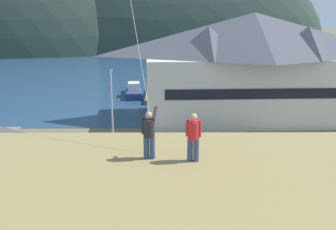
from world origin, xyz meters
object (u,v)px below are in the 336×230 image
object	(u,v)px
parking_light_pole	(112,106)
person_companion	(193,136)
parked_car_lone_by_shed	(65,163)
parked_car_back_row_left	(243,161)
wharf_dock	(157,95)
person_kite_flyer	(149,133)
parked_car_front_row_silver	(253,198)
harbor_lodge	(253,64)
parked_car_front_row_red	(147,156)
moored_boat_wharfside	(134,91)
parked_car_front_row_end	(64,192)
parked_car_mid_row_far	(318,159)
parked_car_mid_row_near	(152,191)

from	to	relation	value
parking_light_pole	person_companion	distance (m)	20.78
parked_car_lone_by_shed	parked_car_back_row_left	bearing A→B (deg)	1.48
person_companion	wharf_dock	bearing A→B (deg)	93.09
parked_car_back_row_left	person_kite_flyer	bearing A→B (deg)	-114.33
person_kite_flyer	parked_car_front_row_silver	bearing A→B (deg)	54.82
harbor_lodge	parking_light_pole	size ratio (longest dim) A/B	3.56
parked_car_back_row_left	parked_car_front_row_red	distance (m)	7.72
harbor_lodge	parked_car_front_row_red	distance (m)	19.88
harbor_lodge	wharf_dock	world-z (taller)	harbor_lodge
wharf_dock	parked_car_lone_by_shed	xyz separation A→B (m)	(-6.48, -28.15, 0.71)
harbor_lodge	parking_light_pole	xyz separation A→B (m)	(-14.90, -11.51, -2.24)
person_companion	moored_boat_wharfside	bearing A→B (deg)	97.63
wharf_dock	parked_car_front_row_end	distance (m)	33.49
harbor_lodge	parking_light_pole	world-z (taller)	harbor_lodge
parked_car_lone_by_shed	harbor_lodge	bearing A→B (deg)	42.38
person_kite_flyer	person_companion	xyz separation A→B (m)	(1.56, -0.26, -0.02)
parked_car_mid_row_far	parked_car_front_row_end	bearing A→B (deg)	-163.33
parked_car_lone_by_shed	moored_boat_wharfside	bearing A→B (deg)	84.26
wharf_dock	parked_car_front_row_silver	world-z (taller)	parked_car_front_row_silver
parked_car_lone_by_shed	parked_car_front_row_silver	size ratio (longest dim) A/B	1.00
parked_car_front_row_red	parked_car_front_row_silver	distance (m)	10.02
parked_car_front_row_end	person_kite_flyer	bearing A→B (deg)	-57.52
parking_light_pole	parked_car_front_row_red	bearing A→B (deg)	-48.19
parked_car_front_row_end	parked_car_back_row_left	bearing A→B (deg)	22.41
harbor_lodge	parked_car_back_row_left	distance (m)	17.45
person_kite_flyer	parked_car_mid_row_far	bearing A→B (deg)	49.97
parked_car_back_row_left	parked_car_front_row_silver	distance (m)	6.21
parked_car_front_row_red	person_companion	size ratio (longest dim) A/B	2.42
moored_boat_wharfside	parking_light_pole	world-z (taller)	parking_light_pole
parked_car_mid_row_far	person_kite_flyer	size ratio (longest dim) A/B	2.28
parking_light_pole	person_companion	bearing A→B (deg)	-73.73
wharf_dock	person_kite_flyer	world-z (taller)	person_kite_flyer
wharf_dock	parked_car_lone_by_shed	world-z (taller)	parked_car_lone_by_shed
harbor_lodge	parked_car_front_row_end	xyz separation A→B (m)	(-16.81, -21.31, -5.55)
parked_car_lone_by_shed	parking_light_pole	xyz separation A→B (m)	(3.08, 4.89, 3.31)
parked_car_back_row_left	parked_car_mid_row_near	bearing A→B (deg)	-143.48
parked_car_front_row_red	parked_car_front_row_end	distance (m)	8.05
parked_car_front_row_end	parked_car_front_row_silver	world-z (taller)	same
parked_car_mid_row_far	parked_car_front_row_silver	bearing A→B (deg)	-135.53
parking_light_pole	person_kite_flyer	world-z (taller)	person_kite_flyer
parked_car_front_row_red	parked_car_mid_row_far	world-z (taller)	same
parking_light_pole	person_companion	size ratio (longest dim) A/B	4.29
parked_car_front_row_silver	parked_car_mid_row_far	bearing A→B (deg)	44.47
wharf_dock	parked_car_lone_by_shed	bearing A→B (deg)	-102.97
moored_boat_wharfside	parked_car_back_row_left	bearing A→B (deg)	-69.05
parked_car_front_row_end	parked_car_front_row_silver	bearing A→B (deg)	-4.27
parked_car_front_row_end	parked_car_front_row_silver	xyz separation A→B (m)	(12.16, -0.91, 0.00)
parked_car_front_row_end	wharf_dock	bearing A→B (deg)	80.86
parked_car_front_row_end	harbor_lodge	bearing A→B (deg)	51.74
parked_car_back_row_left	parked_car_front_row_silver	bearing A→B (deg)	-95.66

